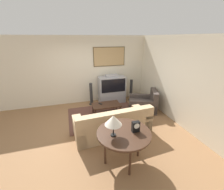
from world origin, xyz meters
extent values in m
plane|color=#8E6642|center=(0.00, 0.00, 0.00)|extent=(12.00, 12.00, 0.00)
cube|color=beige|center=(0.00, 2.13, 1.35)|extent=(12.00, 0.06, 2.70)
cube|color=#4C381E|center=(1.06, 2.08, 1.88)|extent=(1.33, 0.03, 0.77)
cube|color=tan|center=(1.06, 2.07, 1.88)|extent=(1.28, 0.01, 0.72)
cube|color=beige|center=(2.63, 0.00, 1.35)|extent=(0.06, 12.00, 2.70)
cube|color=brown|center=(0.45, 0.63, 0.01)|extent=(2.47, 1.80, 0.01)
cube|color=#9E9EA3|center=(1.06, 1.73, 0.25)|extent=(1.10, 0.51, 0.50)
cube|color=#9E9EA3|center=(1.06, 1.73, 0.81)|extent=(1.10, 0.51, 0.61)
cube|color=black|center=(1.06, 1.47, 0.81)|extent=(0.99, 0.01, 0.54)
cube|color=#9E9EA3|center=(1.06, 1.73, 1.16)|extent=(0.49, 0.28, 0.09)
cube|color=tan|center=(0.43, -0.43, 0.21)|extent=(2.19, 0.98, 0.41)
cube|color=tan|center=(0.45, -0.74, 0.62)|extent=(2.15, 0.36, 0.42)
cube|color=tan|center=(1.38, -0.37, 0.29)|extent=(0.29, 0.86, 0.57)
cube|color=tan|center=(-0.52, -0.49, 0.29)|extent=(0.29, 0.86, 0.57)
cube|color=#877154|center=(0.93, -0.58, 0.58)|extent=(0.37, 0.14, 0.34)
cube|color=#877154|center=(-0.04, -0.64, 0.58)|extent=(0.37, 0.14, 0.34)
cube|color=#473D38|center=(1.95, 0.63, 0.19)|extent=(1.23, 1.13, 0.38)
cube|color=#473D38|center=(2.32, 0.48, 0.60)|extent=(0.48, 0.82, 0.43)
cube|color=#473D38|center=(2.07, 0.93, 0.26)|extent=(0.98, 0.53, 0.52)
cube|color=#473D38|center=(1.82, 0.33, 0.26)|extent=(0.98, 0.53, 0.52)
cube|color=#3D2619|center=(0.55, 0.68, 0.39)|extent=(0.99, 0.56, 0.04)
cylinder|color=#3D2619|center=(0.10, 0.45, 0.19)|extent=(0.04, 0.04, 0.37)
cylinder|color=#3D2619|center=(0.99, 0.45, 0.19)|extent=(0.04, 0.04, 0.37)
cylinder|color=#3D2619|center=(0.10, 0.91, 0.19)|extent=(0.04, 0.04, 0.37)
cylinder|color=#3D2619|center=(0.99, 0.91, 0.19)|extent=(0.04, 0.04, 0.37)
cylinder|color=#3D2619|center=(0.35, -1.54, 0.76)|extent=(1.14, 1.14, 0.04)
cube|color=#3D2619|center=(0.35, -1.54, 0.70)|extent=(0.97, 0.45, 0.08)
cylinder|color=#3D2619|center=(-0.05, -1.48, 0.37)|extent=(0.05, 0.05, 0.74)
cylinder|color=#3D2619|center=(0.74, -1.48, 0.37)|extent=(0.05, 0.05, 0.74)
cylinder|color=#3D2619|center=(0.35, -1.91, 0.37)|extent=(0.05, 0.05, 0.74)
cylinder|color=black|center=(0.10, -1.59, 0.79)|extent=(0.11, 0.11, 0.02)
cylinder|color=black|center=(0.10, -1.59, 1.00)|extent=(0.02, 0.02, 0.39)
cone|color=silver|center=(0.10, -1.59, 1.13)|extent=(0.34, 0.34, 0.19)
cube|color=black|center=(0.58, -1.59, 0.90)|extent=(0.16, 0.09, 0.23)
cylinder|color=white|center=(0.58, -1.64, 0.94)|extent=(0.12, 0.01, 0.12)
cube|color=black|center=(0.35, 0.77, 0.42)|extent=(0.12, 0.16, 0.02)
cylinder|color=black|center=(0.18, 1.72, 0.01)|extent=(0.20, 0.20, 0.02)
cylinder|color=#2D2D2D|center=(0.18, 1.72, 0.46)|extent=(0.12, 0.12, 0.92)
cylinder|color=black|center=(1.94, 1.72, 0.01)|extent=(0.20, 0.20, 0.02)
cylinder|color=#2D2D2D|center=(1.94, 1.72, 0.46)|extent=(0.12, 0.12, 0.92)
camera|label=1|loc=(-0.65, -3.98, 2.62)|focal=24.00mm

